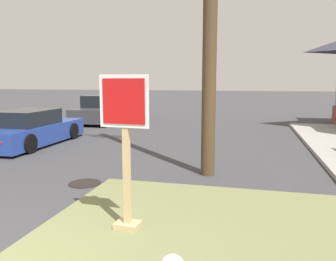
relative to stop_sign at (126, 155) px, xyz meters
name	(u,v)px	position (x,y,z in m)	size (l,w,h in m)	color
grass_corner_patch	(197,254)	(1.11, -0.44, -1.14)	(4.83, 5.49, 0.08)	olive
stop_sign	(126,155)	(0.00, 0.00, 0.00)	(0.74, 0.30, 2.25)	tan
manhole_cover	(85,183)	(-1.78, 2.05, -1.18)	(0.70, 0.70, 0.02)	black
parked_sedan_blue	(30,130)	(-5.84, 5.78, -0.64)	(2.02, 4.55, 1.25)	#233D93
pickup_truck_charcoal	(107,110)	(-6.16, 12.99, -0.57)	(2.27, 5.65, 1.48)	#38383D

